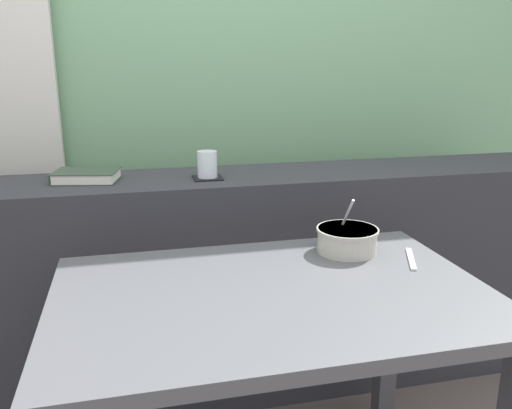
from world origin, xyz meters
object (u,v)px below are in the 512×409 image
(soup_bowl, at_px, (347,240))
(fork_utensil, at_px, (411,259))
(breakfast_table, at_px, (272,331))
(closed_book, at_px, (86,176))
(coaster_square, at_px, (208,178))
(juice_glass, at_px, (207,165))

(soup_bowl, relative_size, fork_utensil, 1.08)
(breakfast_table, xyz_separation_m, closed_book, (-0.48, 0.70, 0.28))
(coaster_square, relative_size, soup_bowl, 0.54)
(breakfast_table, relative_size, juice_glass, 11.74)
(coaster_square, relative_size, juice_glass, 1.08)
(soup_bowl, bearing_deg, closed_book, 147.90)
(fork_utensil, bearing_deg, soup_bowl, 169.42)
(closed_book, bearing_deg, breakfast_table, -55.38)
(closed_book, bearing_deg, fork_utensil, -32.52)
(coaster_square, distance_m, closed_book, 0.42)
(coaster_square, height_order, soup_bowl, soup_bowl)
(breakfast_table, height_order, soup_bowl, soup_bowl)
(soup_bowl, bearing_deg, breakfast_table, -143.34)
(breakfast_table, distance_m, soup_bowl, 0.39)
(closed_book, height_order, soup_bowl, closed_book)
(coaster_square, relative_size, closed_book, 0.42)
(juice_glass, relative_size, soup_bowl, 0.50)
(coaster_square, xyz_separation_m, juice_glass, (0.00, 0.00, 0.05))
(breakfast_table, distance_m, fork_utensil, 0.47)
(coaster_square, distance_m, fork_utensil, 0.75)
(juice_glass, xyz_separation_m, closed_book, (-0.41, 0.06, -0.03))
(coaster_square, bearing_deg, juice_glass, 0.00)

